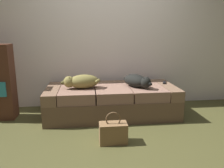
{
  "coord_description": "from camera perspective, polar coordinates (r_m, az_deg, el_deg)",
  "views": [
    {
      "loc": [
        -0.39,
        -2.26,
        1.26
      ],
      "look_at": [
        0.0,
        0.99,
        0.5
      ],
      "focal_mm": 35.91,
      "sensor_mm": 36.0,
      "label": 1
    }
  ],
  "objects": [
    {
      "name": "back_wall",
      "position": [
        3.92,
        -1.17,
        15.05
      ],
      "size": [
        6.4,
        0.1,
        2.8
      ],
      "primitive_type": "cube",
      "color": "white",
      "rests_on": "ground"
    },
    {
      "name": "ground_plane",
      "position": [
        2.62,
        2.68,
        -15.76
      ],
      "size": [
        10.0,
        10.0,
        0.0
      ],
      "primitive_type": "plane",
      "color": "#494725"
    },
    {
      "name": "tv_remote",
      "position": [
        3.73,
        13.17,
        0.37
      ],
      "size": [
        0.1,
        0.16,
        0.02
      ],
      "primitive_type": "cube",
      "rotation": [
        0.0,
        0.0,
        -0.37
      ],
      "color": "black",
      "rests_on": "couch"
    },
    {
      "name": "couch",
      "position": [
        3.48,
        -0.1,
        -4.28
      ],
      "size": [
        1.97,
        0.89,
        0.45
      ],
      "color": "brown",
      "rests_on": "ground"
    },
    {
      "name": "dog_dark",
      "position": [
        3.38,
        6.45,
        0.8
      ],
      "size": [
        0.43,
        0.52,
        0.19
      ],
      "color": "black",
      "rests_on": "couch"
    },
    {
      "name": "handbag",
      "position": [
        2.66,
        0.3,
        -12.25
      ],
      "size": [
        0.32,
        0.18,
        0.38
      ],
      "color": "brown",
      "rests_on": "ground"
    },
    {
      "name": "dog_tan",
      "position": [
        3.31,
        -7.81,
        0.64
      ],
      "size": [
        0.6,
        0.3,
        0.2
      ],
      "color": "olive",
      "rests_on": "couch"
    }
  ]
}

